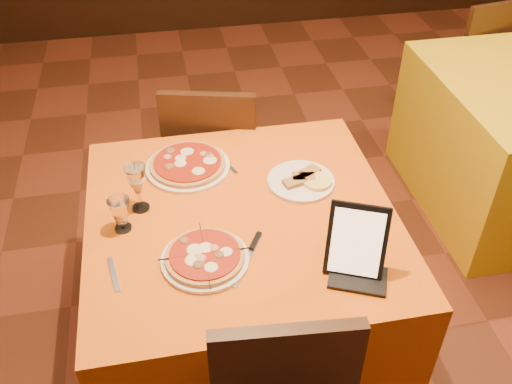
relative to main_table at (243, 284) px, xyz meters
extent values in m
cube|color=#5E2D19|center=(0.36, -0.09, -0.38)|extent=(6.00, 7.00, 0.01)
cube|color=#DB600E|center=(0.00, 0.00, 0.00)|extent=(1.10, 1.10, 0.75)
cylinder|color=white|center=(-0.15, -0.21, 0.38)|extent=(0.29, 0.29, 0.01)
cylinder|color=#AD4C23|center=(-0.15, -0.21, 0.40)|extent=(0.26, 0.26, 0.02)
cylinder|color=white|center=(-0.16, 0.31, 0.38)|extent=(0.33, 0.33, 0.01)
cylinder|color=#AD4C23|center=(-0.16, 0.31, 0.40)|extent=(0.30, 0.30, 0.02)
cylinder|color=white|center=(0.25, 0.14, 0.38)|extent=(0.26, 0.26, 0.01)
cylinder|color=olive|center=(0.25, 0.14, 0.40)|extent=(0.16, 0.16, 0.02)
cube|color=black|center=(0.31, -0.33, 0.49)|extent=(0.21, 0.16, 0.23)
cube|color=#A3A4AA|center=(-0.02, -0.23, 0.38)|extent=(0.14, 0.23, 0.01)
cube|color=#ACABB1|center=(-0.45, -0.21, 0.38)|extent=(0.04, 0.15, 0.01)
cube|color=#A3A3A9|center=(-0.01, 0.30, 0.38)|extent=(0.07, 0.14, 0.01)
camera|label=1|loc=(-0.23, -1.51, 1.72)|focal=40.00mm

